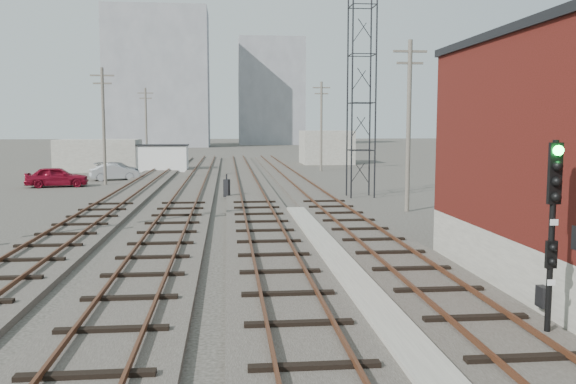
{
  "coord_description": "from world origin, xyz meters",
  "views": [
    {
      "loc": [
        -3.02,
        -3.43,
        4.53
      ],
      "look_at": [
        -0.88,
        17.98,
        2.2
      ],
      "focal_mm": 38.0,
      "sensor_mm": 36.0,
      "label": 1
    }
  ],
  "objects": [
    {
      "name": "ground",
      "position": [
        0.0,
        60.0,
        0.0
      ],
      "size": [
        320.0,
        320.0,
        0.0
      ],
      "primitive_type": "plane",
      "color": "#282621",
      "rests_on": "ground"
    },
    {
      "name": "track_right",
      "position": [
        2.5,
        39.0,
        0.11
      ],
      "size": [
        3.2,
        90.0,
        0.39
      ],
      "color": "#332D28",
      "rests_on": "ground"
    },
    {
      "name": "track_mid_right",
      "position": [
        -1.5,
        39.0,
        0.11
      ],
      "size": [
        3.2,
        90.0,
        0.39
      ],
      "color": "#332D28",
      "rests_on": "ground"
    },
    {
      "name": "track_mid_left",
      "position": [
        -5.5,
        39.0,
        0.11
      ],
      "size": [
        3.2,
        90.0,
        0.39
      ],
      "color": "#332D28",
      "rests_on": "ground"
    },
    {
      "name": "track_left",
      "position": [
        -9.5,
        39.0,
        0.11
      ],
      "size": [
        3.2,
        90.0,
        0.39
      ],
      "color": "#332D28",
      "rests_on": "ground"
    },
    {
      "name": "platform_curb",
      "position": [
        0.5,
        14.0,
        0.13
      ],
      "size": [
        0.9,
        28.0,
        0.26
      ],
      "primitive_type": "cube",
      "color": "gray",
      "rests_on": "ground"
    },
    {
      "name": "lattice_tower",
      "position": [
        5.5,
        35.0,
        7.5
      ],
      "size": [
        1.6,
        1.6,
        15.0
      ],
      "color": "black",
      "rests_on": "ground"
    },
    {
      "name": "utility_pole_left_b",
      "position": [
        -12.5,
        45.0,
        4.8
      ],
      "size": [
        1.8,
        0.24,
        9.0
      ],
      "color": "#595147",
      "rests_on": "ground"
    },
    {
      "name": "utility_pole_left_c",
      "position": [
        -12.5,
        70.0,
        4.8
      ],
      "size": [
        1.8,
        0.24,
        9.0
      ],
      "color": "#595147",
      "rests_on": "ground"
    },
    {
      "name": "utility_pole_right_a",
      "position": [
        6.5,
        28.0,
        4.8
      ],
      "size": [
        1.8,
        0.24,
        9.0
      ],
      "color": "#595147",
      "rests_on": "ground"
    },
    {
      "name": "utility_pole_right_b",
      "position": [
        6.5,
        58.0,
        4.8
      ],
      "size": [
        1.8,
        0.24,
        9.0
      ],
      "color": "#595147",
      "rests_on": "ground"
    },
    {
      "name": "apartment_left",
      "position": [
        -18.0,
        135.0,
        15.0
      ],
      "size": [
        22.0,
        14.0,
        30.0
      ],
      "primitive_type": "cube",
      "color": "gray",
      "rests_on": "ground"
    },
    {
      "name": "apartment_right",
      "position": [
        8.0,
        150.0,
        13.0
      ],
      "size": [
        16.0,
        12.0,
        26.0
      ],
      "primitive_type": "cube",
      "color": "gray",
      "rests_on": "ground"
    },
    {
      "name": "shed_left",
      "position": [
        -16.0,
        60.0,
        1.6
      ],
      "size": [
        8.0,
        5.0,
        3.2
      ],
      "primitive_type": "cube",
      "color": "gray",
      "rests_on": "ground"
    },
    {
      "name": "shed_right",
      "position": [
        9.0,
        70.0,
        2.0
      ],
      "size": [
        6.0,
        6.0,
        4.0
      ],
      "primitive_type": "cube",
      "color": "gray",
      "rests_on": "ground"
    },
    {
      "name": "signal_mast",
      "position": [
        3.7,
        8.46,
        2.53
      ],
      "size": [
        0.4,
        0.42,
        4.25
      ],
      "color": "gray",
      "rests_on": "ground"
    },
    {
      "name": "switch_stand",
      "position": [
        -3.08,
        34.76,
        0.68
      ],
      "size": [
        0.44,
        0.44,
        1.44
      ],
      "rotation": [
        0.0,
        0.0,
        -0.43
      ],
      "color": "black",
      "rests_on": "ground"
    },
    {
      "name": "site_trailer",
      "position": [
        -10.16,
        58.95,
        1.36
      ],
      "size": [
        6.47,
        2.89,
        2.71
      ],
      "rotation": [
        0.0,
        0.0,
        -0.01
      ],
      "color": "silver",
      "rests_on": "ground"
    },
    {
      "name": "car_red",
      "position": [
        -15.75,
        43.51,
        0.77
      ],
      "size": [
        4.76,
        2.59,
        1.54
      ],
      "primitive_type": "imported",
      "rotation": [
        0.0,
        0.0,
        1.75
      ],
      "color": "maroon",
      "rests_on": "ground"
    },
    {
      "name": "car_silver",
      "position": [
        -12.52,
        49.05,
        0.66
      ],
      "size": [
        4.27,
        2.64,
        1.33
      ],
      "primitive_type": "imported",
      "rotation": [
        0.0,
        0.0,
        1.9
      ],
      "color": "#B1B4B9",
      "rests_on": "ground"
    },
    {
      "name": "car_grey",
      "position": [
        -13.23,
        54.63,
        0.6
      ],
      "size": [
        4.4,
        2.7,
        1.19
      ],
      "primitive_type": "imported",
      "rotation": [
        0.0,
        0.0,
        1.3
      ],
      "color": "slate",
      "rests_on": "ground"
    }
  ]
}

